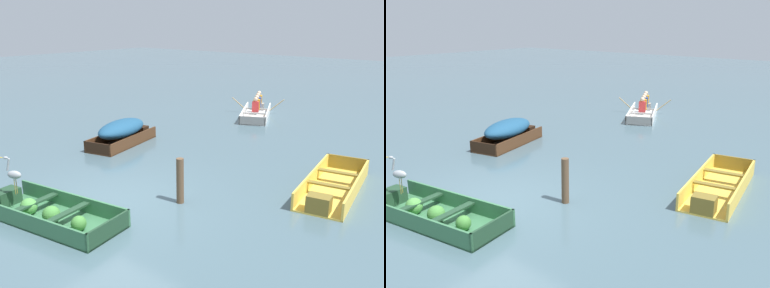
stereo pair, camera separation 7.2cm
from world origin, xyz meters
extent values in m
plane|color=#47606B|center=(0.00, 0.00, 0.00)|extent=(80.00, 80.00, 0.00)
cube|color=#387047|center=(-0.24, -1.37, 0.02)|extent=(3.35, 1.69, 0.04)
cube|color=#387047|center=(-0.15, -1.95, 0.19)|extent=(3.18, 0.53, 0.38)
cube|color=#387047|center=(-0.32, -0.79, 0.19)|extent=(3.18, 0.53, 0.38)
cube|color=#1E3D27|center=(1.32, -1.14, 0.19)|extent=(0.23, 1.22, 0.38)
cube|color=#1E3D27|center=(-1.64, -1.59, 0.21)|extent=(0.44, 0.60, 0.34)
cube|color=#1E3D27|center=(-0.71, -1.45, 0.29)|extent=(0.33, 1.13, 0.04)
cube|color=#1E3D27|center=(0.24, -1.30, 0.29)|extent=(0.33, 1.13, 0.04)
sphere|color=#4C9342|center=(-0.78, -1.56, 0.22)|extent=(0.36, 0.36, 0.36)
sphere|color=#428438|center=(-0.06, -1.48, 0.22)|extent=(0.36, 0.36, 0.36)
sphere|color=#428438|center=(0.65, -1.34, 0.19)|extent=(0.30, 0.30, 0.30)
cube|color=#E5BC47|center=(3.70, 3.90, 0.02)|extent=(1.63, 3.45, 0.04)
cube|color=#E5BC47|center=(4.22, 3.98, 0.21)|extent=(0.59, 3.27, 0.42)
cube|color=#E5BC47|center=(3.18, 3.81, 0.21)|extent=(0.59, 3.27, 0.42)
cube|color=olive|center=(3.43, 5.50, 0.21)|extent=(1.10, 0.23, 0.42)
cube|color=olive|center=(3.94, 2.44, 0.23)|extent=(0.55, 0.44, 0.38)
cube|color=olive|center=(3.78, 3.41, 0.31)|extent=(1.02, 0.32, 0.04)
cube|color=olive|center=(3.62, 4.39, 0.31)|extent=(1.02, 0.32, 0.04)
cube|color=#4C2D19|center=(-3.35, 3.36, 0.02)|extent=(1.57, 2.80, 0.04)
cube|color=#4C2D19|center=(-3.82, 3.25, 0.19)|extent=(0.63, 2.58, 0.38)
cube|color=#4C2D19|center=(-2.87, 3.47, 0.19)|extent=(0.63, 2.58, 0.38)
cube|color=black|center=(-3.06, 2.10, 0.19)|extent=(1.01, 0.27, 0.38)
cube|color=black|center=(-3.60, 4.47, 0.21)|extent=(0.53, 0.45, 0.34)
cube|color=black|center=(-3.43, 3.75, 0.29)|extent=(0.93, 0.36, 0.04)
cube|color=black|center=(-3.26, 2.97, 0.29)|extent=(0.93, 0.36, 0.04)
ellipsoid|color=navy|center=(-3.35, 3.36, 0.55)|extent=(1.42, 2.32, 0.57)
cube|color=white|center=(-2.05, 9.78, 0.02)|extent=(2.33, 3.29, 0.04)
cube|color=white|center=(-2.51, 9.56, 0.18)|extent=(1.41, 2.85, 0.35)
cube|color=white|center=(-1.59, 10.00, 0.18)|extent=(1.41, 2.85, 0.35)
cube|color=gray|center=(-1.38, 8.39, 0.18)|extent=(0.98, 0.51, 0.35)
cube|color=gray|center=(-2.66, 11.03, 0.19)|extent=(0.59, 0.53, 0.32)
cube|color=gray|center=(-2.26, 10.20, 0.26)|extent=(0.94, 0.57, 0.04)
cube|color=gray|center=(-1.85, 9.36, 0.26)|extent=(0.94, 0.57, 0.04)
cube|color=red|center=(-1.93, 9.53, 0.50)|extent=(0.33, 0.28, 0.44)
sphere|color=beige|center=(-1.93, 9.53, 0.82)|extent=(0.18, 0.18, 0.18)
cube|color=orange|center=(-2.17, 10.03, 0.50)|extent=(0.33, 0.28, 0.44)
sphere|color=beige|center=(-2.17, 10.03, 0.82)|extent=(0.18, 0.18, 0.18)
cube|color=#2D4CA5|center=(-2.41, 10.52, 0.50)|extent=(0.33, 0.28, 0.44)
sphere|color=beige|center=(-2.41, 10.52, 0.82)|extent=(0.18, 0.18, 0.18)
cube|color=orange|center=(-2.65, 11.02, 0.50)|extent=(0.33, 0.28, 0.44)
sphere|color=beige|center=(-2.65, 11.02, 0.82)|extent=(0.18, 0.18, 0.18)
cylinder|color=tan|center=(-3.16, 10.16, 0.40)|extent=(0.60, 0.32, 0.55)
cylinder|color=tan|center=(-1.66, 10.89, 0.40)|extent=(0.60, 0.32, 0.55)
cylinder|color=olive|center=(-1.17, -1.60, 0.58)|extent=(0.02, 0.02, 0.35)
cylinder|color=olive|center=(-1.20, -1.55, 0.58)|extent=(0.02, 0.02, 0.35)
ellipsoid|color=#93999E|center=(-1.19, -1.58, 0.84)|extent=(0.35, 0.27, 0.18)
cylinder|color=#93999E|center=(-1.30, -1.63, 1.06)|extent=(0.12, 0.09, 0.28)
ellipsoid|color=#93999E|center=(-1.33, -1.65, 1.21)|extent=(0.13, 0.10, 0.06)
cone|color=gold|center=(-1.40, -1.69, 1.21)|extent=(0.10, 0.07, 0.02)
cylinder|color=brown|center=(1.26, 1.00, 0.53)|extent=(0.17, 0.17, 1.06)
camera|label=1|loc=(7.17, -5.80, 4.03)|focal=40.00mm
camera|label=2|loc=(7.22, -5.76, 4.03)|focal=40.00mm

